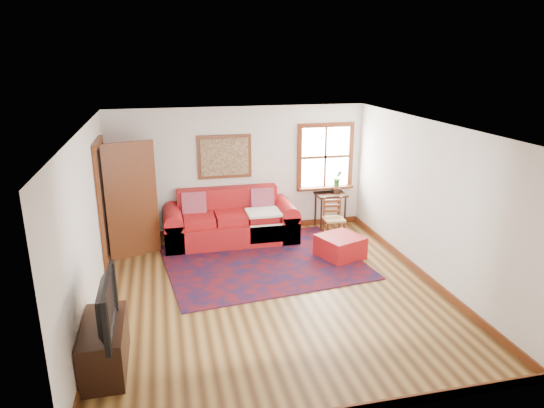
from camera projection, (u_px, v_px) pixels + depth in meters
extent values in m
plane|color=#482D13|center=(271.00, 292.00, 7.33)|extent=(5.50, 5.50, 0.00)
cube|color=silver|center=(240.00, 171.00, 9.52)|extent=(5.00, 0.04, 2.50)
cube|color=silver|center=(339.00, 307.00, 4.40)|extent=(5.00, 0.04, 2.50)
cube|color=silver|center=(88.00, 227.00, 6.42)|extent=(0.04, 5.50, 2.50)
cube|color=silver|center=(428.00, 202.00, 7.50)|extent=(0.04, 5.50, 2.50)
cube|color=white|center=(271.00, 127.00, 6.59)|extent=(5.00, 5.50, 0.04)
cube|color=#612C14|center=(241.00, 228.00, 9.86)|extent=(5.00, 0.03, 0.12)
cube|color=#612C14|center=(98.00, 307.00, 6.78)|extent=(0.03, 5.50, 0.12)
cube|color=#612C14|center=(420.00, 272.00, 7.85)|extent=(0.03, 5.50, 0.12)
cube|color=white|center=(325.00, 157.00, 9.82)|extent=(1.00, 0.02, 1.20)
cube|color=#612C14|center=(326.00, 125.00, 9.62)|extent=(1.18, 0.06, 0.09)
cube|color=#612C14|center=(324.00, 188.00, 10.00)|extent=(1.18, 0.06, 0.09)
cube|color=#612C14|center=(299.00, 158.00, 9.69)|extent=(0.09, 0.06, 1.20)
cube|color=#612C14|center=(350.00, 156.00, 9.93)|extent=(0.09, 0.06, 1.20)
cube|color=#612C14|center=(325.00, 157.00, 9.81)|extent=(1.00, 0.04, 0.05)
cube|color=#612C14|center=(325.00, 187.00, 9.93)|extent=(1.15, 0.20, 0.04)
imported|color=#205C23|center=(338.00, 178.00, 9.91)|extent=(0.18, 0.15, 0.33)
cube|color=black|center=(102.00, 208.00, 7.98)|extent=(0.02, 0.90, 2.05)
cube|color=#612C14|center=(101.00, 217.00, 7.53)|extent=(0.06, 0.09, 2.05)
cube|color=#612C14|center=(107.00, 199.00, 8.45)|extent=(0.06, 0.09, 2.05)
cube|color=#612C14|center=(97.00, 143.00, 7.67)|extent=(0.06, 1.08, 0.09)
cube|color=#612C14|center=(132.00, 201.00, 8.35)|extent=(0.86, 0.35, 2.05)
cube|color=silver|center=(131.00, 195.00, 8.32)|extent=(0.56, 0.22, 1.33)
cube|color=#612C14|center=(224.00, 157.00, 9.34)|extent=(1.05, 0.04, 0.85)
cube|color=tan|center=(225.00, 157.00, 9.32)|extent=(0.92, 0.03, 0.72)
cube|color=#550C0E|center=(263.00, 262.00, 8.38)|extent=(3.53, 2.96, 0.02)
cube|color=#A91519|center=(231.00, 231.00, 9.26)|extent=(2.49, 1.03, 0.43)
cube|color=#A91519|center=(227.00, 201.00, 9.46)|extent=(1.93, 0.28, 0.54)
cube|color=#A91519|center=(174.00, 232.00, 9.01)|extent=(0.35, 1.03, 0.54)
cube|color=#A91519|center=(285.00, 224.00, 9.47)|extent=(0.35, 1.03, 0.54)
cube|color=#C6521C|center=(194.00, 204.00, 9.15)|extent=(0.45, 0.22, 0.47)
cube|color=#C6521C|center=(262.00, 199.00, 9.43)|extent=(0.45, 0.22, 0.47)
cube|color=silver|center=(263.00, 212.00, 9.09)|extent=(0.63, 0.56, 0.04)
cube|color=#A91519|center=(340.00, 247.00, 8.55)|extent=(0.88, 0.88, 0.39)
cube|color=black|center=(331.00, 194.00, 9.87)|extent=(0.61, 0.46, 0.04)
cylinder|color=black|center=(321.00, 215.00, 9.75)|extent=(0.04, 0.04, 0.69)
cylinder|color=black|center=(345.00, 213.00, 9.86)|extent=(0.04, 0.04, 0.69)
cylinder|color=black|center=(316.00, 209.00, 10.10)|extent=(0.04, 0.04, 0.69)
cylinder|color=black|center=(338.00, 208.00, 10.21)|extent=(0.04, 0.04, 0.69)
cube|color=tan|center=(334.00, 219.00, 9.30)|extent=(0.40, 0.39, 0.04)
cylinder|color=#612C14|center=(328.00, 233.00, 9.20)|extent=(0.04, 0.04, 0.39)
cylinder|color=#612C14|center=(344.00, 232.00, 9.25)|extent=(0.04, 0.04, 0.39)
cylinder|color=#612C14|center=(324.00, 217.00, 9.42)|extent=(0.04, 0.04, 0.82)
cylinder|color=#612C14|center=(340.00, 216.00, 9.47)|extent=(0.04, 0.04, 0.82)
cube|color=#612C14|center=(332.00, 206.00, 9.38)|extent=(0.32, 0.05, 0.24)
cube|color=black|center=(105.00, 346.00, 5.48)|extent=(0.46, 1.03, 0.57)
imported|color=black|center=(100.00, 306.00, 5.17)|extent=(0.14, 1.05, 0.60)
cylinder|color=silver|center=(109.00, 298.00, 5.79)|extent=(0.12, 0.12, 0.18)
cylinder|color=#FFA53F|center=(110.00, 300.00, 5.80)|extent=(0.07, 0.07, 0.12)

